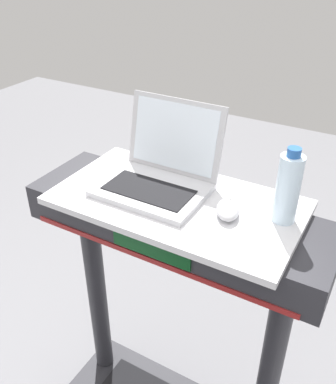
# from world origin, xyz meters

# --- Properties ---
(desk_board) EXTENTS (0.70, 0.38, 0.02)m
(desk_board) POSITION_xyz_m (0.00, 0.70, 1.07)
(desk_board) COLOR silver
(desk_board) RESTS_ON treadmill_base
(laptop) EXTENTS (0.31, 0.28, 0.24)m
(laptop) POSITION_xyz_m (-0.08, 0.74, 1.13)
(laptop) COLOR #B7B7BC
(laptop) RESTS_ON desk_board
(computer_mouse) EXTENTS (0.09, 0.12, 0.03)m
(computer_mouse) POSITION_xyz_m (0.15, 0.70, 1.10)
(computer_mouse) COLOR #B2B2B7
(computer_mouse) RESTS_ON desk_board
(water_bottle) EXTENTS (0.06, 0.06, 0.21)m
(water_bottle) POSITION_xyz_m (0.29, 0.75, 1.18)
(water_bottle) COLOR silver
(water_bottle) RESTS_ON desk_board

